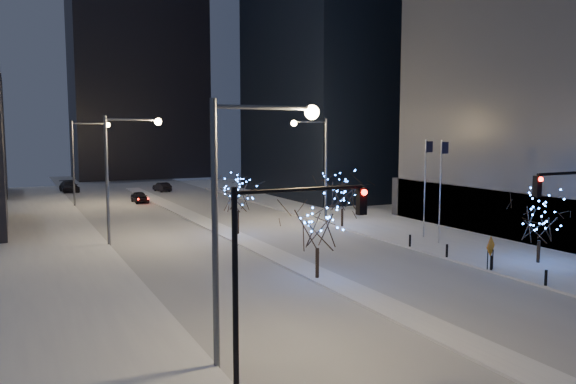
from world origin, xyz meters
TOP-DOWN VIEW (x-y plane):
  - ground at (0.00, 0.00)m, footprint 160.00×160.00m
  - road at (0.00, 35.00)m, footprint 20.00×130.00m
  - median at (0.00, 30.00)m, footprint 2.00×80.00m
  - east_sidewalk at (15.00, 20.00)m, footprint 10.00×90.00m
  - west_sidewalk at (-14.00, 20.00)m, footprint 8.00×90.00m
  - horizon_block at (6.00, 92.00)m, footprint 24.00×14.00m
  - street_lamp_w_near at (-8.94, 2.00)m, footprint 4.40×0.56m
  - street_lamp_w_mid at (-8.94, 27.00)m, footprint 4.40×0.56m
  - street_lamp_w_far at (-8.94, 52.00)m, footprint 4.40×0.56m
  - street_lamp_east at (10.08, 30.00)m, footprint 3.90×0.56m
  - traffic_signal_west at (-8.44, -0.00)m, footprint 5.26×0.43m
  - flagpoles at (13.37, 17.25)m, footprint 1.35×2.60m
  - bollards at (10.20, 10.00)m, footprint 0.16×12.16m
  - car_near at (-2.40, 52.48)m, footprint 1.71×4.05m
  - car_mid at (3.22, 64.08)m, footprint 1.99×4.21m
  - car_far at (-9.00, 69.55)m, footprint 2.60×5.56m
  - holiday_tree_median_near at (-0.50, 11.25)m, footprint 4.44×4.44m
  - holiday_tree_median_far at (0.50, 26.73)m, footprint 4.05×4.05m
  - holiday_tree_plaza_near at (14.51, 8.08)m, footprint 4.30×4.30m
  - holiday_tree_plaza_far at (10.50, 26.12)m, footprint 5.65×5.65m
  - construction_sign at (10.30, 8.20)m, footprint 1.19×0.53m

SIDE VIEW (x-z plane):
  - ground at x=0.00m, z-range 0.00..0.00m
  - road at x=0.00m, z-range 0.00..0.02m
  - median at x=0.00m, z-range 0.00..0.15m
  - east_sidewalk at x=15.00m, z-range 0.00..0.15m
  - west_sidewalk at x=-14.00m, z-range 0.00..0.15m
  - bollards at x=10.20m, z-range 0.15..1.05m
  - car_mid at x=3.22m, z-range 0.00..1.33m
  - car_near at x=-2.40m, z-range 0.00..1.37m
  - car_far at x=-9.00m, z-range 0.00..1.57m
  - construction_sign at x=10.30m, z-range 0.36..2.45m
  - holiday_tree_plaza_near at x=14.51m, z-range 0.74..5.39m
  - holiday_tree_plaza_far at x=10.50m, z-range 0.78..5.98m
  - holiday_tree_median_near at x=-0.50m, z-range 0.87..6.20m
  - holiday_tree_median_far at x=0.50m, z-range 0.99..6.09m
  - traffic_signal_west at x=-8.44m, z-range 1.26..8.26m
  - flagpoles at x=13.37m, z-range 0.80..8.80m
  - street_lamp_east at x=10.08m, z-range 1.45..11.45m
  - street_lamp_w_near at x=-8.94m, z-range 1.50..11.50m
  - street_lamp_w_mid at x=-8.94m, z-range 1.50..11.50m
  - street_lamp_w_far at x=-8.94m, z-range 1.50..11.50m
  - horizon_block at x=6.00m, z-range 0.00..42.00m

